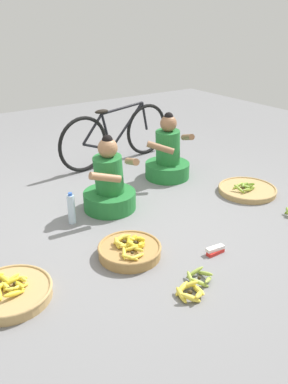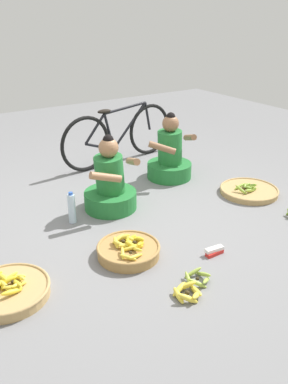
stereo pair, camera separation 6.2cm
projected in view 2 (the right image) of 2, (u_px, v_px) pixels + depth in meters
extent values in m
plane|color=slate|center=(133.00, 218.00, 3.80)|extent=(10.00, 10.00, 0.00)
cylinder|color=#237233|center=(111.00, 200.00, 3.95)|extent=(0.52, 0.52, 0.18)
cylinder|color=#237233|center=(110.00, 174.00, 3.84)|extent=(0.39, 0.38, 0.39)
sphere|color=#9E704C|center=(108.00, 148.00, 3.72)|extent=(0.19, 0.19, 0.19)
sphere|color=black|center=(108.00, 140.00, 3.69)|extent=(0.10, 0.10, 0.10)
cylinder|color=#9E704C|center=(106.00, 177.00, 3.58)|extent=(0.31, 0.10, 0.16)
cylinder|color=#9E704C|center=(133.00, 161.00, 3.95)|extent=(0.15, 0.31, 0.16)
cylinder|color=#237233|center=(169.00, 170.00, 4.69)|extent=(0.52, 0.52, 0.18)
cylinder|color=#237233|center=(170.00, 147.00, 4.57)|extent=(0.36, 0.35, 0.40)
sphere|color=#8C6042|center=(171.00, 124.00, 4.45)|extent=(0.19, 0.19, 0.19)
sphere|color=black|center=(171.00, 117.00, 4.42)|extent=(0.10, 0.10, 0.10)
cylinder|color=#8C6042|center=(162.00, 148.00, 4.31)|extent=(0.29, 0.24, 0.16)
cylinder|color=#8C6042|center=(190.00, 137.00, 4.66)|extent=(0.18, 0.31, 0.16)
torus|color=black|center=(86.00, 144.00, 4.78)|extent=(0.68, 0.12, 0.68)
torus|color=black|center=(150.00, 129.00, 5.37)|extent=(0.68, 0.12, 0.68)
cylinder|color=black|center=(130.00, 126.00, 5.13)|extent=(0.55, 0.10, 0.55)
cylinder|color=black|center=(109.00, 132.00, 4.95)|extent=(0.15, 0.05, 0.49)
cylinder|color=black|center=(126.00, 108.00, 4.99)|extent=(0.65, 0.11, 0.08)
cylinder|color=black|center=(100.00, 147.00, 4.93)|extent=(0.42, 0.08, 0.18)
cylinder|color=black|center=(95.00, 129.00, 4.80)|extent=(0.32, 0.07, 0.35)
cylinder|color=black|center=(147.00, 116.00, 5.27)|extent=(0.11, 0.04, 0.38)
ellipsoid|color=black|center=(104.00, 111.00, 4.80)|extent=(0.18, 0.08, 0.05)
cylinder|color=tan|center=(249.00, 191.00, 4.30)|extent=(0.61, 0.61, 0.05)
torus|color=tan|center=(249.00, 189.00, 4.28)|extent=(0.63, 0.63, 0.02)
ellipsoid|color=olive|center=(253.00, 185.00, 4.30)|extent=(0.04, 0.12, 0.08)
ellipsoid|color=olive|center=(246.00, 185.00, 4.31)|extent=(0.12, 0.04, 0.06)
ellipsoid|color=olive|center=(245.00, 186.00, 4.29)|extent=(0.11, 0.10, 0.06)
ellipsoid|color=olive|center=(250.00, 189.00, 4.23)|extent=(0.11, 0.10, 0.07)
ellipsoid|color=olive|center=(253.00, 188.00, 4.24)|extent=(0.12, 0.04, 0.06)
sphere|color=#382D19|center=(250.00, 187.00, 4.27)|extent=(0.03, 0.03, 0.03)
ellipsoid|color=#8CAD38|center=(250.00, 187.00, 4.26)|extent=(0.06, 0.16, 0.08)
ellipsoid|color=#8CAD38|center=(240.00, 186.00, 4.29)|extent=(0.16, 0.04, 0.06)
ellipsoid|color=#8CAD38|center=(241.00, 190.00, 4.19)|extent=(0.06, 0.16, 0.09)
ellipsoid|color=#8CAD38|center=(250.00, 190.00, 4.19)|extent=(0.16, 0.04, 0.07)
sphere|color=#382D19|center=(244.00, 188.00, 4.24)|extent=(0.03, 0.03, 0.03)
cylinder|color=tan|center=(8.00, 292.00, 2.74)|extent=(0.57, 0.57, 0.07)
torus|color=tan|center=(8.00, 288.00, 2.72)|extent=(0.58, 0.58, 0.02)
ellipsoid|color=yellow|center=(21.00, 278.00, 2.77)|extent=(0.03, 0.13, 0.09)
ellipsoid|color=yellow|center=(18.00, 277.00, 2.79)|extent=(0.11, 0.13, 0.07)
ellipsoid|color=yellow|center=(9.00, 278.00, 2.78)|extent=(0.14, 0.05, 0.07)
ellipsoid|color=yellow|center=(4.00, 282.00, 2.74)|extent=(0.09, 0.13, 0.06)
ellipsoid|color=yellow|center=(6.00, 286.00, 2.70)|extent=(0.08, 0.14, 0.07)
ellipsoid|color=yellow|center=(13.00, 288.00, 2.69)|extent=(0.14, 0.07, 0.05)
ellipsoid|color=yellow|center=(19.00, 285.00, 2.71)|extent=(0.14, 0.08, 0.07)
sphere|color=#382D19|center=(13.00, 282.00, 2.74)|extent=(0.03, 0.03, 0.03)
ellipsoid|color=yellow|center=(2.00, 277.00, 2.79)|extent=(0.06, 0.16, 0.07)
ellipsoid|color=yellow|center=(17.00, 283.00, 2.73)|extent=(0.05, 0.16, 0.07)
ellipsoid|color=yellow|center=(6.00, 281.00, 2.74)|extent=(0.16, 0.07, 0.07)
ellipsoid|color=yellow|center=(12.00, 292.00, 2.64)|extent=(0.16, 0.06, 0.07)
sphere|color=#382D19|center=(7.00, 287.00, 2.69)|extent=(0.03, 0.03, 0.03)
cylinder|color=#A87F47|center=(128.00, 251.00, 3.19)|extent=(0.50, 0.50, 0.08)
torus|color=#A87F47|center=(128.00, 247.00, 3.18)|extent=(0.52, 0.52, 0.02)
ellipsoid|color=gold|center=(139.00, 240.00, 3.21)|extent=(0.06, 0.13, 0.08)
ellipsoid|color=gold|center=(135.00, 239.00, 3.23)|extent=(0.12, 0.10, 0.07)
ellipsoid|color=gold|center=(130.00, 239.00, 3.22)|extent=(0.13, 0.05, 0.08)
ellipsoid|color=gold|center=(128.00, 243.00, 3.18)|extent=(0.10, 0.12, 0.06)
ellipsoid|color=gold|center=(132.00, 245.00, 3.13)|extent=(0.10, 0.12, 0.08)
ellipsoid|color=gold|center=(137.00, 246.00, 3.14)|extent=(0.13, 0.06, 0.06)
ellipsoid|color=gold|center=(140.00, 244.00, 3.16)|extent=(0.12, 0.10, 0.07)
sphere|color=#382D19|center=(134.00, 243.00, 3.18)|extent=(0.03, 0.03, 0.03)
ellipsoid|color=yellow|center=(128.00, 239.00, 3.23)|extent=(0.06, 0.14, 0.07)
ellipsoid|color=yellow|center=(122.00, 237.00, 3.25)|extent=(0.14, 0.09, 0.08)
ellipsoid|color=yellow|center=(118.00, 239.00, 3.23)|extent=(0.14, 0.07, 0.07)
ellipsoid|color=yellow|center=(116.00, 243.00, 3.18)|extent=(0.07, 0.14, 0.07)
ellipsoid|color=yellow|center=(120.00, 245.00, 3.15)|extent=(0.11, 0.13, 0.08)
ellipsoid|color=yellow|center=(126.00, 245.00, 3.15)|extent=(0.14, 0.05, 0.06)
ellipsoid|color=yellow|center=(130.00, 243.00, 3.18)|extent=(0.13, 0.11, 0.06)
sphere|color=#382D19|center=(123.00, 241.00, 3.20)|extent=(0.03, 0.03, 0.03)
ellipsoid|color=yellow|center=(137.00, 249.00, 3.09)|extent=(0.05, 0.14, 0.07)
ellipsoid|color=yellow|center=(130.00, 248.00, 3.11)|extent=(0.14, 0.09, 0.06)
ellipsoid|color=yellow|center=(123.00, 253.00, 3.05)|extent=(0.09, 0.14, 0.06)
ellipsoid|color=yellow|center=(128.00, 257.00, 3.00)|extent=(0.11, 0.12, 0.05)
ellipsoid|color=yellow|center=(136.00, 256.00, 3.02)|extent=(0.14, 0.06, 0.05)
sphere|color=#382D19|center=(131.00, 253.00, 3.06)|extent=(0.03, 0.03, 0.03)
ellipsoid|color=#9EB747|center=(203.00, 274.00, 2.93)|extent=(0.06, 0.15, 0.08)
ellipsoid|color=#9EB747|center=(193.00, 273.00, 2.95)|extent=(0.15, 0.06, 0.09)
ellipsoid|color=#9EB747|center=(188.00, 280.00, 2.88)|extent=(0.09, 0.15, 0.07)
ellipsoid|color=#9EB747|center=(197.00, 283.00, 2.83)|extent=(0.13, 0.12, 0.09)
ellipsoid|color=#9EB747|center=(206.00, 280.00, 2.87)|extent=(0.15, 0.11, 0.08)
sphere|color=#382D19|center=(197.00, 279.00, 2.89)|extent=(0.03, 0.03, 0.03)
ellipsoid|color=yellow|center=(196.00, 291.00, 2.77)|extent=(0.07, 0.16, 0.06)
ellipsoid|color=yellow|center=(186.00, 286.00, 2.80)|extent=(0.15, 0.11, 0.09)
ellipsoid|color=yellow|center=(179.00, 289.00, 2.78)|extent=(0.16, 0.09, 0.07)
ellipsoid|color=yellow|center=(178.00, 295.00, 2.72)|extent=(0.07, 0.16, 0.06)
ellipsoid|color=yellow|center=(188.00, 298.00, 2.68)|extent=(0.15, 0.12, 0.10)
ellipsoid|color=yellow|center=(197.00, 295.00, 2.71)|extent=(0.15, 0.11, 0.09)
sphere|color=#382D19|center=(187.00, 293.00, 2.74)|extent=(0.03, 0.03, 0.03)
cylinder|color=silver|center=(72.00, 209.00, 3.66)|extent=(0.07, 0.07, 0.28)
cylinder|color=#2D59B7|center=(71.00, 194.00, 3.60)|extent=(0.04, 0.04, 0.02)
cube|color=red|center=(215.00, 253.00, 3.22)|extent=(0.16, 0.05, 0.03)
cube|color=white|center=(214.00, 249.00, 3.22)|extent=(0.16, 0.07, 0.03)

